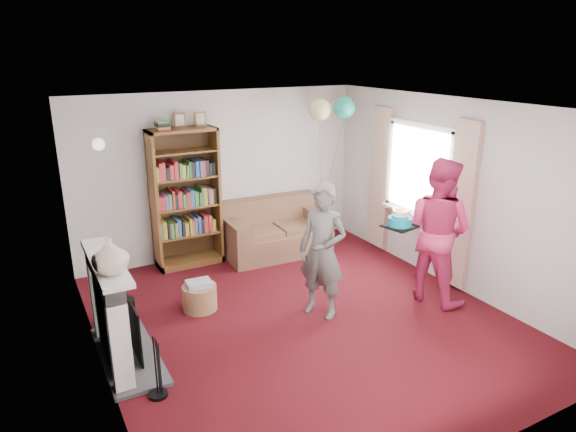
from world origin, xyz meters
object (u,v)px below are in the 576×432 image
person_magenta (437,231)px  person_striped (323,251)px  bookcase (185,200)px  sofa (274,233)px  birthday_cake (400,222)px

person_magenta → person_striped: bearing=61.1°
bookcase → person_magenta: bookcase is taller
sofa → birthday_cake: (0.49, -2.33, 0.80)m
bookcase → birthday_cake: 3.15m
bookcase → sofa: bearing=-10.1°
birthday_cake → person_striped: bearing=161.7°
bookcase → person_striped: (0.93, -2.27, -0.17)m
sofa → person_magenta: (1.07, -2.37, 0.60)m
person_striped → birthday_cake: size_ratio=4.77×
sofa → person_striped: (-0.40, -2.04, 0.49)m
person_striped → birthday_cake: 0.99m
sofa → person_striped: size_ratio=0.99×
person_striped → person_magenta: 1.51m
bookcase → person_striped: 2.46m
bookcase → person_magenta: size_ratio=1.21×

